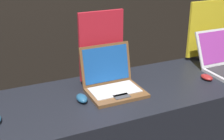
# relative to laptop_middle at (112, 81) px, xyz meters

# --- Properties ---
(laptop_middle) EXTENTS (0.32, 0.30, 0.26)m
(laptop_middle) POSITION_rel_laptop_middle_xyz_m (0.00, 0.00, 0.00)
(laptop_middle) COLOR brown
(laptop_middle) RESTS_ON display_counter
(mouse_middle) EXTENTS (0.06, 0.10, 0.04)m
(mouse_middle) POSITION_rel_laptop_middle_xyz_m (-0.21, -0.06, -0.04)
(mouse_middle) COLOR navy
(mouse_middle) RESTS_ON display_counter
(promo_stand_middle) EXTENTS (0.29, 0.07, 0.45)m
(promo_stand_middle) POSITION_rel_laptop_middle_xyz_m (-0.00, 0.16, 0.16)
(promo_stand_middle) COLOR black
(promo_stand_middle) RESTS_ON display_counter
(mouse_back) EXTENTS (0.06, 0.09, 0.03)m
(mouse_back) POSITION_rel_laptop_middle_xyz_m (0.63, -0.11, -0.05)
(mouse_back) COLOR maroon
(mouse_back) RESTS_ON display_counter
(promo_stand_back) EXTENTS (0.32, 0.07, 0.44)m
(promo_stand_back) POSITION_rel_laptop_middle_xyz_m (0.89, 0.23, 0.15)
(promo_stand_back) COLOR black
(promo_stand_back) RESTS_ON display_counter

